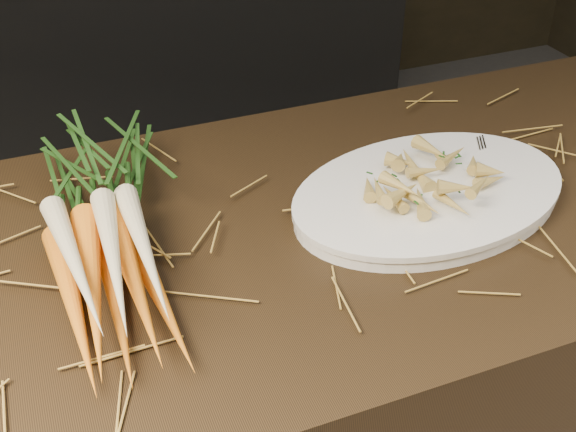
% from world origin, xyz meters
% --- Properties ---
extents(back_counter, '(1.82, 0.62, 0.84)m').
position_xyz_m(back_counter, '(0.30, 2.18, 0.42)').
color(back_counter, black).
rests_on(back_counter, ground).
extents(straw_bedding, '(1.40, 0.60, 0.02)m').
position_xyz_m(straw_bedding, '(0.00, 0.30, 0.91)').
color(straw_bedding, olive).
rests_on(straw_bedding, main_counter).
extents(root_veg_bunch, '(0.20, 0.58, 0.11)m').
position_xyz_m(root_veg_bunch, '(-0.18, 0.37, 0.95)').
color(root_veg_bunch, orange).
rests_on(root_veg_bunch, main_counter).
extents(serving_platter, '(0.48, 0.35, 0.02)m').
position_xyz_m(serving_platter, '(0.30, 0.27, 0.91)').
color(serving_platter, white).
rests_on(serving_platter, main_counter).
extents(roasted_veg_heap, '(0.24, 0.19, 0.05)m').
position_xyz_m(roasted_veg_heap, '(0.30, 0.27, 0.95)').
color(roasted_veg_heap, gold).
rests_on(roasted_veg_heap, serving_platter).
extents(serving_fork, '(0.09, 0.16, 0.00)m').
position_xyz_m(serving_fork, '(0.46, 0.27, 0.93)').
color(serving_fork, silver).
rests_on(serving_fork, serving_platter).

